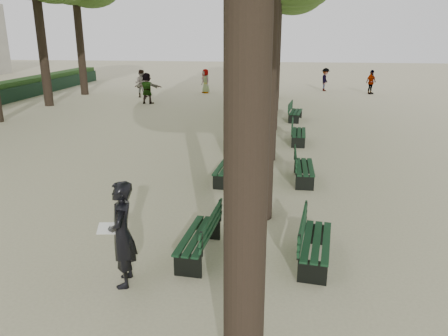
# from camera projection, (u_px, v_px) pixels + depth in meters

# --- Properties ---
(ground) EXTENTS (120.00, 120.00, 0.00)m
(ground) POSITION_uv_depth(u_px,v_px,m) (170.00, 279.00, 7.88)
(ground) COLOR #BFB790
(ground) RESTS_ON ground
(bench_left_0) EXTENTS (0.71, 1.84, 0.92)m
(bench_left_0) POSITION_uv_depth(u_px,v_px,m) (199.00, 244.00, 8.61)
(bench_left_0) COLOR black
(bench_left_0) RESTS_ON ground
(bench_left_1) EXTENTS (0.70, 1.84, 0.92)m
(bench_left_1) POSITION_uv_depth(u_px,v_px,m) (227.00, 172.00, 13.00)
(bench_left_1) COLOR black
(bench_left_1) RESTS_ON ground
(bench_left_2) EXTENTS (0.65, 1.83, 0.92)m
(bench_left_2) POSITION_uv_depth(u_px,v_px,m) (241.00, 137.00, 17.28)
(bench_left_2) COLOR black
(bench_left_2) RESTS_ON ground
(bench_left_3) EXTENTS (0.60, 1.81, 0.92)m
(bench_left_3) POSITION_uv_depth(u_px,v_px,m) (251.00, 112.00, 22.72)
(bench_left_3) COLOR black
(bench_left_3) RESTS_ON ground
(bench_right_0) EXTENTS (0.79, 1.86, 0.92)m
(bench_right_0) POSITION_uv_depth(u_px,v_px,m) (315.00, 250.00, 8.38)
(bench_right_0) COLOR black
(bench_right_0) RESTS_ON ground
(bench_right_1) EXTENTS (0.58, 1.80, 0.92)m
(bench_right_1) POSITION_uv_depth(u_px,v_px,m) (304.00, 173.00, 12.96)
(bench_right_1) COLOR black
(bench_right_1) RESTS_ON ground
(bench_right_2) EXTENTS (0.64, 1.82, 0.92)m
(bench_right_2) POSITION_uv_depth(u_px,v_px,m) (298.00, 137.00, 17.42)
(bench_right_2) COLOR black
(bench_right_2) RESTS_ON ground
(bench_right_3) EXTENTS (0.80, 1.86, 0.92)m
(bench_right_3) POSITION_uv_depth(u_px,v_px,m) (295.00, 115.00, 21.88)
(bench_right_3) COLOR black
(bench_right_3) RESTS_ON ground
(man_with_map) EXTENTS (0.70, 0.82, 1.91)m
(man_with_map) POSITION_uv_depth(u_px,v_px,m) (122.00, 234.00, 7.48)
(man_with_map) COLOR black
(man_with_map) RESTS_ON ground
(pedestrian_c) EXTENTS (0.96, 0.92, 1.70)m
(pedestrian_c) POSITION_uv_depth(u_px,v_px,m) (371.00, 82.00, 31.04)
(pedestrian_c) COLOR #262628
(pedestrian_c) RESTS_ON ground
(pedestrian_a) EXTENTS (0.93, 0.45, 1.85)m
(pedestrian_a) POSITION_uv_depth(u_px,v_px,m) (141.00, 84.00, 29.51)
(pedestrian_a) COLOR #262628
(pedestrian_a) RESTS_ON ground
(pedestrian_b) EXTENTS (0.62, 1.15, 1.69)m
(pedestrian_b) POSITION_uv_depth(u_px,v_px,m) (325.00, 80.00, 32.70)
(pedestrian_b) COLOR #262628
(pedestrian_b) RESTS_ON ground
(pedestrian_d) EXTENTS (0.81, 0.86, 1.71)m
(pedestrian_d) POSITION_uv_depth(u_px,v_px,m) (206.00, 81.00, 31.63)
(pedestrian_d) COLOR #262628
(pedestrian_d) RESTS_ON ground
(pedestrian_e) EXTENTS (1.79, 0.56, 1.90)m
(pedestrian_e) POSITION_uv_depth(u_px,v_px,m) (147.00, 88.00, 26.90)
(pedestrian_e) COLOR #262628
(pedestrian_e) RESTS_ON ground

